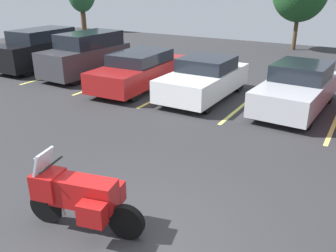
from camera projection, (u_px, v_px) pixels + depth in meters
ground at (133, 244)px, 5.85m from camera, size 44.00×44.00×0.10m
motorcycle_touring at (79, 196)px, 5.93m from camera, size 2.09×1.00×1.39m
parking_stripes at (246, 103)px, 12.56m from camera, size 23.77×4.79×0.01m
car_black at (40, 49)px, 17.33m from camera, size 1.88×4.50×1.87m
car_charcoal at (87, 55)px, 15.93m from camera, size 1.89×4.29×1.89m
car_red at (140, 70)px, 14.18m from camera, size 2.02×4.88×1.42m
car_white at (204, 79)px, 12.91m from camera, size 1.90×4.23×1.45m
car_silver at (297, 88)px, 11.70m from camera, size 2.04×4.41×1.49m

